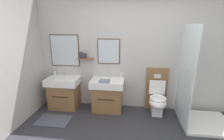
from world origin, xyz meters
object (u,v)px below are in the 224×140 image
folded_hand_towel (104,81)px  shower_tray (198,105)px  vanity_sink_right (108,94)px  toilet (157,97)px  vanity_sink_left (64,92)px  toothbrush_cup (55,73)px  soap_dispenser (121,75)px

folded_hand_towel → shower_tray: shower_tray is taller
vanity_sink_right → toilet: (1.12, 0.02, -0.01)m
vanity_sink_left → toilet: 2.16m
vanity_sink_left → toilet: bearing=0.6°
toilet → folded_hand_towel: bearing=-170.8°
toothbrush_cup → shower_tray: shower_tray is taller
soap_dispenser → shower_tray: 1.69m
vanity_sink_right → soap_dispenser: (0.30, 0.19, 0.42)m
soap_dispenser → folded_hand_towel: 0.50m
toilet → shower_tray: bearing=-24.5°
toilet → toothbrush_cup: toilet is taller
vanity_sink_left → folded_hand_towel: 1.09m
vanity_sink_left → vanity_sink_right: (1.05, 0.00, 0.00)m
soap_dispenser → toilet: bearing=-11.9°
shower_tray → vanity_sink_right: bearing=170.4°
toilet → vanity_sink_right: bearing=-178.8°
soap_dispenser → folded_hand_towel: size_ratio=0.76×
vanity_sink_left → vanity_sink_right: 1.05m
vanity_sink_right → toothbrush_cup: size_ratio=3.61×
folded_hand_towel → toilet: bearing=9.2°
vanity_sink_right → vanity_sink_left: bearing=180.0°
folded_hand_towel → soap_dispenser: bearing=46.4°
vanity_sink_right → soap_dispenser: 0.55m
soap_dispenser → folded_hand_towel: (-0.34, -0.36, -0.05)m
toilet → toothbrush_cup: size_ratio=4.86×
vanity_sink_right → folded_hand_towel: bearing=-103.7°
folded_hand_towel → vanity_sink_left: bearing=170.8°
toothbrush_cup → soap_dispenser: (1.64, 0.01, 0.01)m
vanity_sink_left → folded_hand_towel: bearing=-9.2°
soap_dispenser → vanity_sink_right: bearing=-147.1°
toilet → toothbrush_cup: 2.50m
vanity_sink_right → soap_dispenser: soap_dispenser is taller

